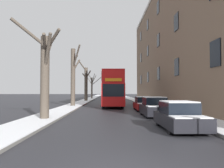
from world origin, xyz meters
TOP-DOWN VIEW (x-y plane):
  - sidewalk_left at (-5.26, 53.00)m, footprint 2.42×130.00m
  - sidewalk_right at (5.26, 53.00)m, footprint 2.42×130.00m
  - terrace_facade_right at (10.96, 25.90)m, footprint 9.10×46.18m
  - bare_tree_left_0 at (-4.95, 9.98)m, footprint 3.31×3.24m
  - bare_tree_left_1 at (-5.11, 23.10)m, footprint 1.47×3.69m
  - bare_tree_left_2 at (-5.00, 37.93)m, footprint 2.50×3.03m
  - bare_tree_left_3 at (-4.82, 51.90)m, footprint 4.35×4.48m
  - double_decker_bus at (-0.13, 23.87)m, footprint 2.59×10.62m
  - parked_car_0 at (2.96, 6.51)m, footprint 1.83×4.06m
  - parked_car_1 at (2.96, 12.44)m, footprint 1.87×4.03m
  - parked_car_2 at (2.96, 17.76)m, footprint 1.71×4.39m
  - pedestrian_left_sidewalk at (-5.31, 11.31)m, footprint 0.37×0.37m

SIDE VIEW (x-z plane):
  - sidewalk_left at x=-5.26m, z-range 0.00..0.16m
  - sidewalk_right at x=5.26m, z-range 0.00..0.16m
  - parked_car_2 at x=2.96m, z-range -0.06..1.38m
  - parked_car_0 at x=2.96m, z-range -0.06..1.39m
  - parked_car_1 at x=2.96m, z-range -0.06..1.46m
  - pedestrian_left_sidewalk at x=-5.31m, z-range 0.08..1.80m
  - double_decker_bus at x=-0.13m, z-range 0.29..4.70m
  - bare_tree_left_0 at x=-4.95m, z-range -0.05..6.59m
  - bare_tree_left_3 at x=-4.82m, z-range 0.10..6.63m
  - bare_tree_left_2 at x=-5.00m, z-range -0.34..7.61m
  - bare_tree_left_1 at x=-5.11m, z-range 0.14..7.76m
  - terrace_facade_right at x=10.96m, z-range 0.00..17.70m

